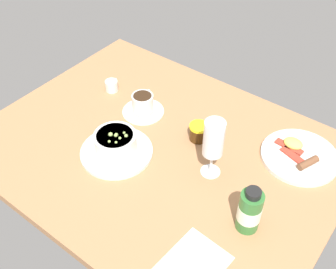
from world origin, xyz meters
The scene contains 9 objects.
ground_plane centered at (0.00, 0.00, -1.50)cm, with size 110.00×84.00×3.00cm, color #A8754C.
porridge_bowl centered at (-8.83, -10.00, 3.52)cm, with size 22.31×22.31×8.54cm.
cutlery_setting centered at (31.40, -27.61, 0.25)cm, with size 14.67×19.97×0.90cm.
coffee_cup centered at (-15.15, 10.37, 3.01)cm, with size 14.34×14.34×7.05cm.
creamer_jug centered at (-32.19, 13.01, 2.10)cm, with size 4.54×5.50×4.71cm.
wine_glass centered at (18.35, 1.16, 12.77)cm, with size 5.89×5.89×19.31cm.
jam_jar centered at (7.44, 10.79, 2.84)cm, with size 6.04×6.04×5.60cm.
sauce_bottle_green centered at (36.19, -9.03, 6.50)cm, with size 6.11×6.11×14.29cm.
breakfast_plate centered at (36.70, 22.42, 0.93)cm, with size 23.53×23.53×3.70cm.
Camera 1 is at (57.56, -70.85, 90.74)cm, focal length 43.82 mm.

